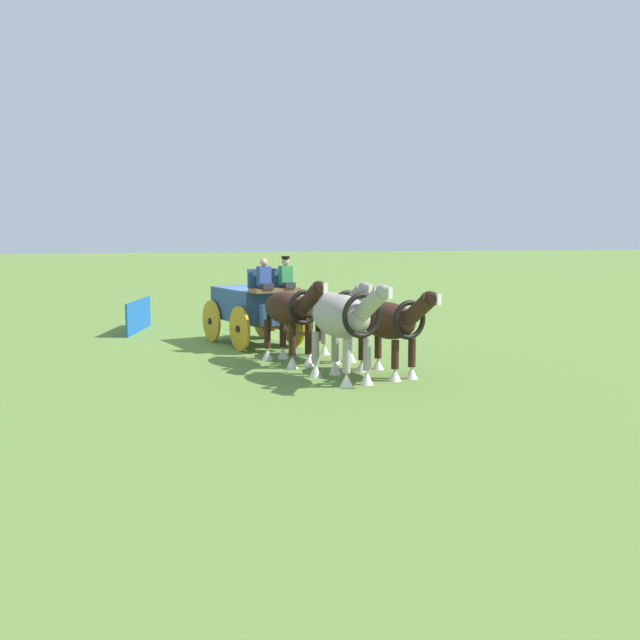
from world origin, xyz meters
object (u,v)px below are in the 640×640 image
(draft_horse_rear_near, at_px, (333,311))
(show_wagon, at_px, (254,305))
(draft_horse_lead_near, at_px, (390,323))
(draft_horse_lead_off, at_px, (344,319))
(draft_horse_rear_off, at_px, (290,312))

(draft_horse_rear_near, bearing_deg, show_wagon, -152.85)
(draft_horse_lead_near, relative_size, draft_horse_lead_off, 1.00)
(draft_horse_rear_off, xyz_separation_m, draft_horse_lead_near, (2.12, 1.99, -0.11))
(draft_horse_rear_near, xyz_separation_m, draft_horse_rear_off, (0.38, -1.24, 0.06))
(draft_horse_rear_near, xyz_separation_m, draft_horse_lead_near, (2.49, 0.75, -0.04))
(draft_horse_rear_off, bearing_deg, show_wagon, -173.84)
(draft_horse_lead_near, bearing_deg, draft_horse_rear_near, -163.34)
(show_wagon, relative_size, draft_horse_rear_off, 1.92)
(draft_horse_rear_near, distance_m, draft_horse_lead_near, 2.60)
(show_wagon, distance_m, draft_horse_rear_off, 3.58)
(show_wagon, bearing_deg, draft_horse_lead_near, 22.73)
(draft_horse_rear_off, xyz_separation_m, draft_horse_lead_off, (2.47, 0.74, 0.06))
(show_wagon, height_order, draft_horse_rear_off, show_wagon)
(draft_horse_lead_near, bearing_deg, show_wagon, -157.27)
(show_wagon, bearing_deg, draft_horse_lead_off, 10.56)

